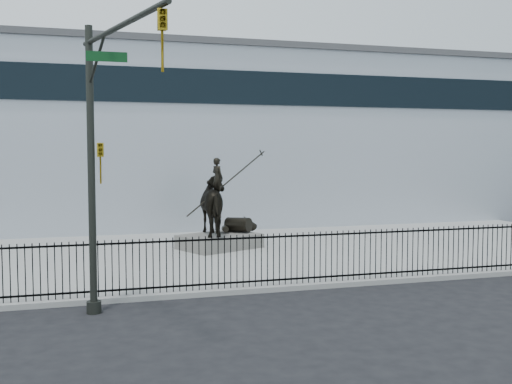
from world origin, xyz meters
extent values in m
plane|color=black|center=(0.00, 0.00, 0.00)|extent=(120.00, 120.00, 0.00)
cube|color=#9A9A98|center=(0.00, 7.00, 0.07)|extent=(30.00, 12.00, 0.15)
cube|color=silver|center=(0.00, 20.00, 4.50)|extent=(44.00, 14.00, 9.00)
cube|color=black|center=(0.00, 1.25, 0.30)|extent=(22.00, 0.05, 0.05)
cube|color=black|center=(0.00, 1.25, 1.55)|extent=(22.00, 0.05, 0.05)
cube|color=black|center=(0.00, 1.25, 0.90)|extent=(22.00, 0.03, 1.50)
cube|color=#5D5955|center=(-2.05, 8.02, 0.42)|extent=(3.51, 3.06, 0.55)
imported|color=black|center=(-2.05, 8.02, 1.87)|extent=(2.77, 2.94, 2.34)
imported|color=black|center=(-2.13, 7.98, 2.94)|extent=(0.58, 0.68, 1.58)
cylinder|color=black|center=(-1.76, 8.15, 2.70)|extent=(3.44, 1.62, 2.38)
cylinder|color=black|center=(-7.00, 0.20, 0.15)|extent=(0.36, 0.36, 0.30)
cylinder|color=black|center=(-7.00, 0.20, 3.50)|extent=(0.18, 0.18, 7.00)
cylinder|color=black|center=(-6.40, -1.92, 6.60)|extent=(1.47, 4.84, 0.12)
imported|color=#B19013|center=(-5.80, -4.05, 5.97)|extent=(0.18, 0.22, 1.10)
imported|color=#B19013|center=(-6.78, 0.20, 3.70)|extent=(0.16, 0.20, 1.00)
cube|color=#0C3F19|center=(-6.64, -1.00, 6.10)|extent=(0.90, 0.03, 0.22)
camera|label=1|loc=(-7.22, -14.87, 4.02)|focal=42.00mm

